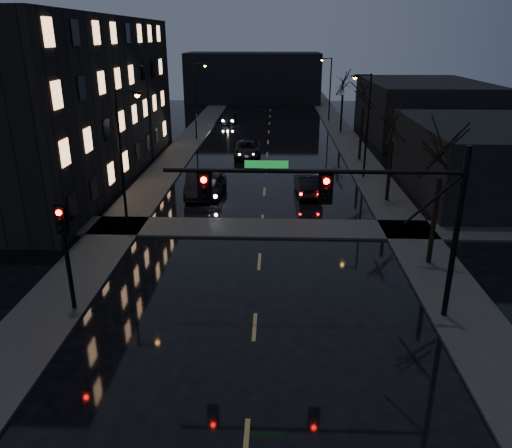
# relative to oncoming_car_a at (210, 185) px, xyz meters

# --- Properties ---
(sidewalk_left) EXTENTS (3.00, 140.00, 0.12)m
(sidewalk_left) POSITION_rel_oncoming_car_a_xyz_m (-4.71, 10.14, -0.71)
(sidewalk_left) COLOR #2D2D2B
(sidewalk_left) RESTS_ON ground
(sidewalk_right) EXTENTS (3.00, 140.00, 0.12)m
(sidewalk_right) POSITION_rel_oncoming_car_a_xyz_m (12.29, 10.14, -0.71)
(sidewalk_right) COLOR #2D2D2B
(sidewalk_right) RESTS_ON ground
(sidewalk_cross) EXTENTS (40.00, 3.00, 0.12)m
(sidewalk_cross) POSITION_rel_oncoming_car_a_xyz_m (3.79, -6.36, -0.71)
(sidewalk_cross) COLOR #2D2D2B
(sidewalk_cross) RESTS_ON ground
(apartment_block) EXTENTS (12.00, 30.00, 12.00)m
(apartment_block) POSITION_rel_oncoming_car_a_xyz_m (-12.71, 5.14, 5.23)
(apartment_block) COLOR black
(apartment_block) RESTS_ON ground
(commercial_right_near) EXTENTS (10.00, 14.00, 5.00)m
(commercial_right_near) POSITION_rel_oncoming_car_a_xyz_m (19.29, 1.14, 1.73)
(commercial_right_near) COLOR black
(commercial_right_near) RESTS_ON ground
(commercial_right_far) EXTENTS (12.00, 18.00, 6.00)m
(commercial_right_far) POSITION_rel_oncoming_car_a_xyz_m (20.79, 23.14, 2.23)
(commercial_right_far) COLOR black
(commercial_right_far) RESTS_ON ground
(far_block) EXTENTS (22.00, 10.00, 8.00)m
(far_block) POSITION_rel_oncoming_car_a_xyz_m (0.79, 53.14, 3.23)
(far_block) COLOR black
(far_block) RESTS_ON ground
(signal_mast) EXTENTS (11.11, 0.41, 7.00)m
(signal_mast) POSITION_rel_oncoming_car_a_xyz_m (7.63, -15.87, 4.10)
(signal_mast) COLOR black
(signal_mast) RESTS_ON ground
(signal_pole_left) EXTENTS (0.35, 0.41, 4.53)m
(signal_pole_left) POSITION_rel_oncoming_car_a_xyz_m (-3.71, -15.87, 2.24)
(signal_pole_left) COLOR black
(signal_pole_left) RESTS_ON ground
(tree_near) EXTENTS (3.52, 3.52, 8.08)m
(tree_near) POSITION_rel_oncoming_car_a_xyz_m (12.19, -10.86, 5.45)
(tree_near) COLOR black
(tree_near) RESTS_ON ground
(tree_mid_a) EXTENTS (3.30, 3.30, 7.58)m
(tree_mid_a) POSITION_rel_oncoming_car_a_xyz_m (12.19, -0.86, 5.06)
(tree_mid_a) COLOR black
(tree_mid_a) RESTS_ON ground
(tree_mid_b) EXTENTS (3.74, 3.74, 8.59)m
(tree_mid_b) POSITION_rel_oncoming_car_a_xyz_m (12.19, 11.14, 5.84)
(tree_mid_b) COLOR black
(tree_mid_b) RESTS_ON ground
(tree_far) EXTENTS (3.43, 3.43, 7.88)m
(tree_far) POSITION_rel_oncoming_car_a_xyz_m (12.19, 25.14, 5.29)
(tree_far) COLOR black
(tree_far) RESTS_ON ground
(streetlight_l_near) EXTENTS (1.53, 0.28, 8.00)m
(streetlight_l_near) POSITION_rel_oncoming_car_a_xyz_m (-3.80, -6.86, 4.01)
(streetlight_l_near) COLOR black
(streetlight_l_near) RESTS_ON ground
(streetlight_l_far) EXTENTS (1.53, 0.28, 8.00)m
(streetlight_l_far) POSITION_rel_oncoming_car_a_xyz_m (-3.80, 20.14, 4.01)
(streetlight_l_far) COLOR black
(streetlight_l_far) RESTS_ON ground
(streetlight_r_mid) EXTENTS (1.53, 0.28, 8.00)m
(streetlight_r_mid) POSITION_rel_oncoming_car_a_xyz_m (11.37, 5.14, 4.01)
(streetlight_r_mid) COLOR black
(streetlight_r_mid) RESTS_ON ground
(streetlight_r_far) EXTENTS (1.53, 0.28, 8.00)m
(streetlight_r_far) POSITION_rel_oncoming_car_a_xyz_m (11.37, 33.14, 4.01)
(streetlight_r_far) COLOR black
(streetlight_r_far) RESTS_ON ground
(oncoming_car_a) EXTENTS (2.16, 4.63, 1.53)m
(oncoming_car_a) POSITION_rel_oncoming_car_a_xyz_m (0.00, 0.00, 0.00)
(oncoming_car_a) COLOR black
(oncoming_car_a) RESTS_ON ground
(oncoming_car_b) EXTENTS (2.16, 5.26, 1.69)m
(oncoming_car_b) POSITION_rel_oncoming_car_a_xyz_m (-0.81, 0.20, 0.08)
(oncoming_car_b) COLOR black
(oncoming_car_b) RESTS_ON ground
(oncoming_car_c) EXTENTS (2.48, 5.22, 1.44)m
(oncoming_car_c) POSITION_rel_oncoming_car_a_xyz_m (1.99, 12.28, -0.05)
(oncoming_car_c) COLOR black
(oncoming_car_c) RESTS_ON ground
(oncoming_car_d) EXTENTS (1.93, 4.43, 1.27)m
(oncoming_car_d) POSITION_rel_oncoming_car_a_xyz_m (-1.40, 31.14, -0.13)
(oncoming_car_d) COLOR black
(oncoming_car_d) RESTS_ON ground
(lead_car) EXTENTS (1.86, 4.60, 1.48)m
(lead_car) POSITION_rel_oncoming_car_a_xyz_m (6.89, 0.54, -0.02)
(lead_car) COLOR black
(lead_car) RESTS_ON ground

